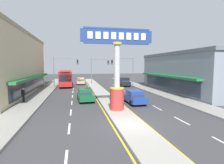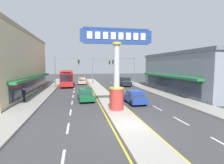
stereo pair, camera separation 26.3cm
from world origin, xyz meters
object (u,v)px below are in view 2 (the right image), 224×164
(traffic_light_right_side, at_px, (126,66))
(sedan_far_right_lane, at_px, (82,81))
(sedan_near_left_lane, at_px, (86,94))
(storefront_left, at_px, (0,64))
(sedan_far_left_oncoming, at_px, (134,97))
(pedestrian_near_kerb, at_px, (24,94))
(traffic_light_left_side, at_px, (64,66))
(suv_mid_left_lane, at_px, (125,82))
(bus_near_right_lane, at_px, (67,77))
(storefront_right, at_px, (193,72))
(traffic_light_median_far, at_px, (99,66))
(district_sign, at_px, (117,72))

(traffic_light_right_side, xyz_separation_m, sedan_far_right_lane, (-9.14, 5.88, -3.46))
(sedan_near_left_lane, bearing_deg, sedan_far_right_lane, 89.98)
(traffic_light_right_side, bearing_deg, storefront_left, -161.17)
(storefront_left, distance_m, sedan_far_left_oncoming, 20.46)
(sedan_far_right_lane, distance_m, pedestrian_near_kerb, 21.35)
(traffic_light_left_side, height_order, pedestrian_near_kerb, traffic_light_left_side)
(suv_mid_left_lane, bearing_deg, sedan_far_right_lane, 146.37)
(traffic_light_left_side, height_order, bus_near_right_lane, traffic_light_left_side)
(sedan_near_left_lane, bearing_deg, storefront_left, 151.17)
(storefront_right, xyz_separation_m, pedestrian_near_kerb, (-24.91, -4.23, -2.15))
(bus_near_right_lane, distance_m, pedestrian_near_kerb, 18.08)
(sedan_near_left_lane, relative_size, pedestrian_near_kerb, 2.68)
(storefront_right, height_order, sedan_far_left_oncoming, storefront_right)
(traffic_light_right_side, bearing_deg, traffic_light_median_far, 135.17)
(traffic_light_left_side, distance_m, bus_near_right_lane, 4.08)
(traffic_light_right_side, xyz_separation_m, pedestrian_near_kerb, (-16.29, -14.23, -3.14))
(traffic_light_right_side, relative_size, suv_mid_left_lane, 1.34)
(traffic_light_right_side, bearing_deg, sedan_far_left_oncoming, -102.14)
(pedestrian_near_kerb, bearing_deg, sedan_far_left_oncoming, -10.82)
(storefront_left, height_order, pedestrian_near_kerb, storefront_left)
(storefront_left, xyz_separation_m, bus_near_right_lane, (8.91, 10.70, -2.79))
(district_sign, relative_size, storefront_left, 0.33)
(storefront_right, xyz_separation_m, traffic_light_left_side, (-21.34, 10.12, 0.99))
(sedan_far_right_lane, relative_size, sedan_near_left_lane, 0.99)
(storefront_left, height_order, suv_mid_left_lane, storefront_left)
(pedestrian_near_kerb, bearing_deg, traffic_light_median_far, 60.15)
(storefront_left, bearing_deg, storefront_right, -5.19)
(storefront_left, xyz_separation_m, pedestrian_near_kerb, (5.06, -6.95, -3.55))
(traffic_light_right_side, xyz_separation_m, bus_near_right_lane, (-12.44, 3.42, -2.38))
(sedan_far_left_oncoming, bearing_deg, bus_near_right_lane, 113.79)
(traffic_light_left_side, bearing_deg, district_sign, -72.18)
(storefront_left, relative_size, traffic_light_right_side, 3.85)
(traffic_light_left_side, relative_size, traffic_light_right_side, 1.00)
(bus_near_right_lane, xyz_separation_m, suv_mid_left_lane, (12.15, -3.43, -0.88))
(traffic_light_left_side, bearing_deg, sedan_near_left_lane, -75.76)
(sedan_far_right_lane, bearing_deg, traffic_light_median_far, -10.52)
(bus_near_right_lane, distance_m, suv_mid_left_lane, 12.66)
(storefront_right, bearing_deg, traffic_light_right_side, 130.74)
(district_sign, xyz_separation_m, sedan_far_left_oncoming, (2.78, 3.00, -2.99))
(district_sign, relative_size, suv_mid_left_lane, 1.69)
(storefront_left, relative_size, sedan_far_left_oncoming, 5.49)
(sedan_far_right_lane, xyz_separation_m, sedan_far_left_oncoming, (5.55, -22.54, 0.00))
(traffic_light_left_side, distance_m, traffic_light_median_far, 9.07)
(traffic_light_median_far, bearing_deg, storefront_left, -142.47)
(traffic_light_right_side, height_order, sedan_far_left_oncoming, traffic_light_right_side)
(traffic_light_left_side, xyz_separation_m, traffic_light_right_side, (12.72, -0.12, 0.00))
(bus_near_right_lane, height_order, sedan_near_left_lane, bus_near_right_lane)
(traffic_light_left_side, relative_size, pedestrian_near_kerb, 3.78)
(district_sign, distance_m, storefront_right, 17.83)
(storefront_right, distance_m, suv_mid_left_lane, 13.57)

